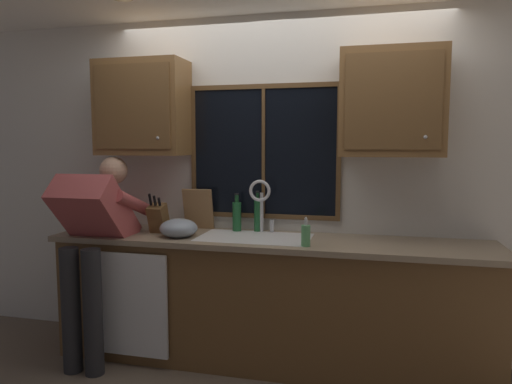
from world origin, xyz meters
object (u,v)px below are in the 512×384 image
bottle_green_glass (237,216)px  cutting_board (198,209)px  person_standing (94,235)px  soap_dispenser (306,235)px  knife_block (158,218)px  mixing_bowl (179,228)px  bottle_tall_clear (257,215)px

bottle_green_glass → cutting_board: bearing=177.9°
person_standing → soap_dispenser: 1.51m
cutting_board → knife_block: bearing=-137.4°
knife_block → mixing_bowl: (0.21, -0.10, -0.05)m
bottle_green_glass → person_standing: bearing=-152.2°
person_standing → soap_dispenser: size_ratio=7.65×
soap_dispenser → person_standing: bearing=-177.0°
soap_dispenser → bottle_tall_clear: 0.61m
knife_block → bottle_tall_clear: 0.75m
person_standing → cutting_board: size_ratio=4.61×
mixing_bowl → soap_dispenser: 0.94m
soap_dispenser → bottle_green_glass: bearing=145.2°
knife_block → cutting_board: 0.32m
knife_block → person_standing: bearing=-142.5°
bottle_green_glass → bottle_tall_clear: bottle_tall_clear is taller
cutting_board → bottle_green_glass: size_ratio=1.11×
knife_block → mixing_bowl: bearing=-25.7°
bottle_green_glass → bottle_tall_clear: bearing=7.3°
soap_dispenser → bottle_tall_clear: (-0.43, 0.43, 0.05)m
soap_dispenser → cutting_board: bearing=155.2°
mixing_bowl → bottle_tall_clear: 0.61m
person_standing → bottle_tall_clear: (1.08, 0.51, 0.11)m
person_standing → knife_block: person_standing is taller
person_standing → bottle_tall_clear: person_standing is taller
mixing_bowl → soap_dispenser: bearing=-6.2°
cutting_board → mixing_bowl: bearing=-95.6°
knife_block → cutting_board: bearing=42.6°
soap_dispenser → bottle_green_glass: bottle_green_glass is taller
bottle_green_glass → soap_dispenser: bearing=-34.8°
person_standing → knife_block: 0.47m
cutting_board → bottle_green_glass: bearing=-2.1°
knife_block → bottle_green_glass: (0.56, 0.21, 0.01)m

